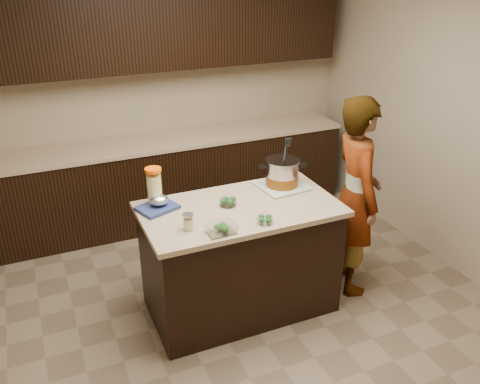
% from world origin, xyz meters
% --- Properties ---
extents(ground_plane, '(4.00, 4.00, 0.00)m').
position_xyz_m(ground_plane, '(0.00, 0.00, 0.00)').
color(ground_plane, brown).
rests_on(ground_plane, ground).
extents(room_shell, '(4.04, 4.04, 2.72)m').
position_xyz_m(room_shell, '(0.00, 0.00, 1.71)').
color(room_shell, tan).
rests_on(room_shell, ground).
extents(back_cabinets, '(3.60, 0.63, 2.33)m').
position_xyz_m(back_cabinets, '(0.00, 1.74, 0.94)').
color(back_cabinets, black).
rests_on(back_cabinets, ground).
extents(island, '(1.46, 0.81, 0.90)m').
position_xyz_m(island, '(0.00, 0.00, 0.45)').
color(island, black).
rests_on(island, ground).
extents(dish_towel, '(0.39, 0.39, 0.02)m').
position_xyz_m(dish_towel, '(0.45, 0.19, 0.91)').
color(dish_towel, '#6A8E60').
rests_on(dish_towel, island).
extents(stock_pot, '(0.37, 0.34, 0.39)m').
position_xyz_m(stock_pot, '(0.45, 0.19, 1.01)').
color(stock_pot, '#B7B7BC').
rests_on(stock_pot, dish_towel).
extents(lemonade_pitcher, '(0.12, 0.12, 0.29)m').
position_xyz_m(lemonade_pitcher, '(-0.56, 0.27, 1.04)').
color(lemonade_pitcher, '#DCDB86').
rests_on(lemonade_pitcher, island).
extents(mason_jar, '(0.09, 0.09, 0.12)m').
position_xyz_m(mason_jar, '(-0.45, -0.17, 0.96)').
color(mason_jar, '#DCDB86').
rests_on(mason_jar, island).
extents(broccoli_tub_left, '(0.15, 0.15, 0.06)m').
position_xyz_m(broccoli_tub_left, '(-0.07, 0.06, 0.93)').
color(broccoli_tub_left, silver).
rests_on(broccoli_tub_left, island).
extents(broccoli_tub_right, '(0.11, 0.11, 0.05)m').
position_xyz_m(broccoli_tub_right, '(0.06, -0.30, 0.92)').
color(broccoli_tub_right, silver).
rests_on(broccoli_tub_right, island).
extents(broccoli_tub_rect, '(0.20, 0.15, 0.07)m').
position_xyz_m(broccoli_tub_rect, '(-0.27, -0.31, 0.93)').
color(broccoli_tub_rect, silver).
rests_on(broccoli_tub_rect, island).
extents(blue_tray, '(0.33, 0.30, 0.10)m').
position_xyz_m(blue_tray, '(-0.56, 0.20, 0.94)').
color(blue_tray, navy).
rests_on(blue_tray, island).
extents(person, '(0.53, 0.68, 1.65)m').
position_xyz_m(person, '(0.98, -0.07, 0.83)').
color(person, gray).
rests_on(person, ground).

